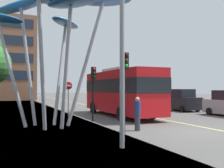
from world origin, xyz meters
name	(u,v)px	position (x,y,z in m)	size (l,w,h in m)	color
ground	(181,133)	(-0.72, 0.00, -0.05)	(120.00, 240.00, 0.10)	#54514F
red_bus	(121,90)	(-0.24, 8.04, 2.05)	(2.77, 9.84, 3.76)	red
leaf_sculpture	(57,15)	(-5.94, 4.67, 6.48)	(9.45, 8.74, 8.18)	#9EA0A5
traffic_light_kerb_near	(125,75)	(-3.37, 0.88, 2.84)	(0.28, 0.42, 3.93)	black
traffic_light_kerb_far	(93,82)	(-3.38, 5.57, 2.60)	(0.28, 0.42, 3.59)	black
car_parked_far	(181,101)	(7.21, 10.02, 0.98)	(2.01, 3.95, 2.11)	black
street_lamp	(130,6)	(-4.50, -1.91, 5.27)	(1.67, 0.44, 8.37)	gray
pedestrian	(137,114)	(-2.47, 1.26, 0.87)	(0.34, 0.34, 1.74)	#2D3342
no_entry_sign	(68,93)	(-4.07, 9.54, 1.78)	(0.60, 0.12, 2.69)	gray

